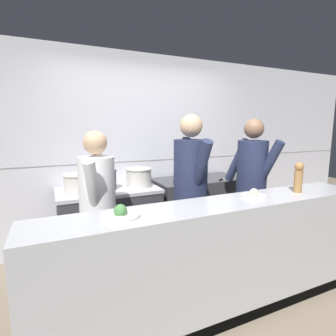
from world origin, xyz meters
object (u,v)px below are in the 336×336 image
(oven_range, at_px, (109,223))
(chef_sous, at_px, (190,189))
(plated_dish_appetiser, at_px, (254,195))
(chef_head_cook, at_px, (98,208))
(chef_line, at_px, (251,183))
(pepper_mill, at_px, (299,177))
(sauce_pot, at_px, (107,179))
(chefs_knife, at_px, (224,179))
(stock_pot, at_px, (77,183))
(plated_dish_main, at_px, (121,214))
(braising_pot, at_px, (139,177))

(oven_range, relative_size, chef_sous, 0.68)
(chef_sous, bearing_deg, plated_dish_appetiser, -59.45)
(chef_head_cook, distance_m, chef_line, 1.80)
(pepper_mill, bearing_deg, chef_head_cook, 160.11)
(sauce_pot, xyz_separation_m, chefs_knife, (1.58, -0.13, -0.10))
(stock_pot, xyz_separation_m, chefs_knife, (1.91, -0.13, -0.09))
(chefs_knife, distance_m, plated_dish_main, 2.11)
(chefs_knife, relative_size, chef_line, 0.19)
(plated_dish_main, distance_m, chef_line, 1.85)
(oven_range, bearing_deg, chefs_knife, -6.49)
(sauce_pot, height_order, pepper_mill, pepper_mill)
(oven_range, height_order, plated_dish_appetiser, plated_dish_appetiser)
(oven_range, distance_m, sauce_pot, 0.57)
(stock_pot, xyz_separation_m, plated_dish_main, (0.16, -1.30, 0.02))
(sauce_pot, xyz_separation_m, braising_pot, (0.39, -0.01, -0.00))
(sauce_pot, relative_size, chef_head_cook, 0.15)
(sauce_pot, height_order, chef_line, chef_line)
(plated_dish_main, xyz_separation_m, pepper_mill, (1.73, -0.02, 0.13))
(chefs_knife, bearing_deg, oven_range, 173.51)
(sauce_pot, height_order, braising_pot, sauce_pot)
(chef_head_cook, bearing_deg, oven_range, 91.36)
(sauce_pot, relative_size, chef_sous, 0.13)
(chef_sous, height_order, chef_line, chef_sous)
(plated_dish_main, height_order, chef_sous, chef_sous)
(pepper_mill, bearing_deg, stock_pot, 145.02)
(plated_dish_main, height_order, pepper_mill, pepper_mill)
(plated_dish_appetiser, bearing_deg, chefs_knife, 65.72)
(stock_pot, xyz_separation_m, chef_line, (1.90, -0.68, -0.04))
(stock_pot, height_order, chef_head_cook, chef_head_cook)
(plated_dish_main, bearing_deg, chefs_knife, 33.86)
(chefs_knife, distance_m, pepper_mill, 1.22)
(braising_pot, distance_m, pepper_mill, 1.77)
(braising_pot, bearing_deg, plated_dish_main, -113.39)
(chefs_knife, bearing_deg, pepper_mill, -90.76)
(oven_range, relative_size, plated_dish_main, 4.32)
(chef_line, bearing_deg, stock_pot, 143.50)
(pepper_mill, relative_size, chef_sous, 0.17)
(oven_range, height_order, braising_pot, braising_pot)
(chef_head_cook, bearing_deg, chefs_knife, 36.64)
(chef_line, bearing_deg, chef_sous, 164.03)
(plated_dish_main, xyz_separation_m, chef_sous, (0.90, 0.61, -0.05))
(braising_pot, xyz_separation_m, chef_sous, (0.34, -0.69, -0.04))
(chefs_knife, height_order, pepper_mill, pepper_mill)
(braising_pot, xyz_separation_m, pepper_mill, (1.17, -1.32, 0.14))
(oven_range, distance_m, plated_dish_appetiser, 1.79)
(stock_pot, height_order, braising_pot, braising_pot)
(chefs_knife, height_order, chef_head_cook, chef_head_cook)
(chef_head_cook, bearing_deg, sauce_pot, 91.66)
(chef_head_cook, distance_m, chef_sous, 0.96)
(sauce_pot, bearing_deg, chefs_knife, -4.77)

